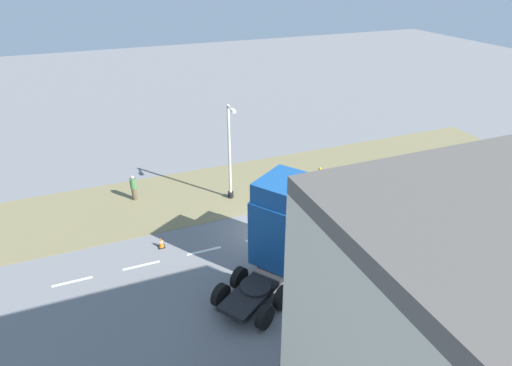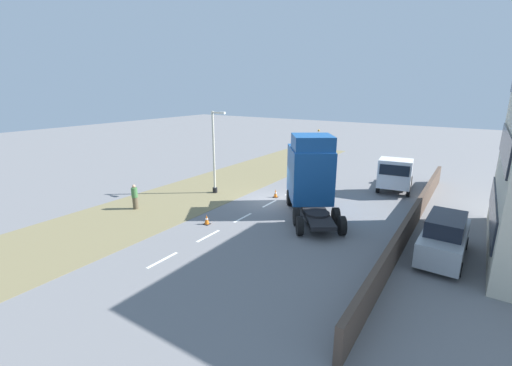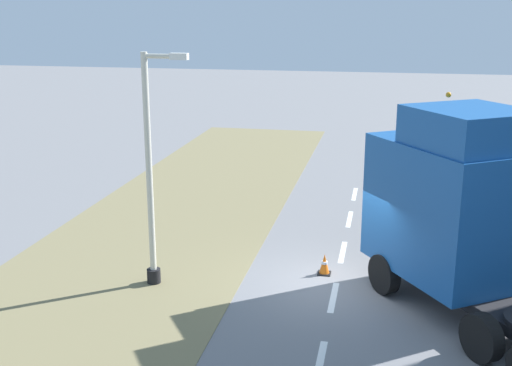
# 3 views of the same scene
# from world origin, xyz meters

# --- Properties ---
(ground_plane) EXTENTS (120.00, 120.00, 0.00)m
(ground_plane) POSITION_xyz_m (0.00, 0.00, 0.00)
(ground_plane) COLOR slate
(ground_plane) RESTS_ON ground
(grass_verge) EXTENTS (7.00, 44.00, 0.01)m
(grass_verge) POSITION_xyz_m (-6.00, 0.00, 0.01)
(grass_verge) COLOR olive
(grass_verge) RESTS_ON ground
(lane_markings) EXTENTS (0.16, 21.00, 0.00)m
(lane_markings) POSITION_xyz_m (0.00, -0.70, 0.00)
(lane_markings) COLOR white
(lane_markings) RESTS_ON ground
(boundary_wall) EXTENTS (0.25, 24.00, 1.36)m
(boundary_wall) POSITION_xyz_m (9.00, 0.00, 0.68)
(boundary_wall) COLOR #4C3D33
(boundary_wall) RESTS_ON ground
(lorry_cab) EXTENTS (5.76, 6.81, 5.07)m
(lorry_cab) POSITION_xyz_m (2.81, -0.44, 2.47)
(lorry_cab) COLOR black
(lorry_cab) RESTS_ON ground
(flatbed_truck) EXTENTS (2.90, 5.40, 2.66)m
(flatbed_truck) POSITION_xyz_m (6.54, 6.61, 1.40)
(flatbed_truck) COLOR silver
(flatbed_truck) RESTS_ON ground
(parked_car) EXTENTS (1.96, 4.75, 2.07)m
(parked_car) POSITION_xyz_m (10.75, -2.90, 1.01)
(parked_car) COLOR #9EA3A8
(parked_car) RESTS_ON ground
(lamp_post) EXTENTS (1.30, 0.36, 6.10)m
(lamp_post) POSITION_xyz_m (-4.72, -0.79, 2.75)
(lamp_post) COLOR black
(lamp_post) RESTS_ON ground
(pedestrian) EXTENTS (0.39, 0.39, 1.66)m
(pedestrian) POSITION_xyz_m (-6.82, -6.45, 0.81)
(pedestrian) COLOR brown
(pedestrian) RESTS_ON ground
(traffic_cone_lead) EXTENTS (0.36, 0.36, 0.58)m
(traffic_cone_lead) POSITION_xyz_m (-0.38, 0.75, 0.28)
(traffic_cone_lead) COLOR black
(traffic_cone_lead) RESTS_ON ground
(traffic_cone_trailing) EXTENTS (0.36, 0.36, 0.58)m
(traffic_cone_trailing) POSITION_xyz_m (-1.16, -5.88, 0.28)
(traffic_cone_trailing) COLOR black
(traffic_cone_trailing) RESTS_ON ground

